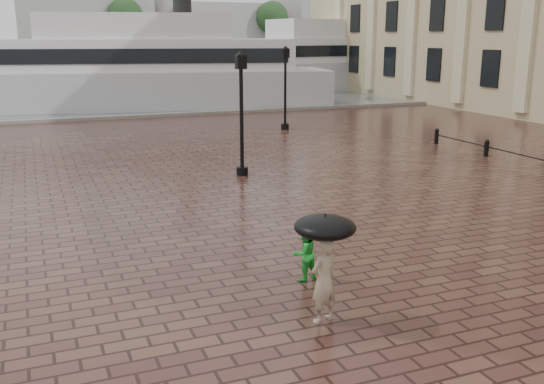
# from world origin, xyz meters

# --- Properties ---
(ground) EXTENTS (300.00, 300.00, 0.00)m
(ground) POSITION_xyz_m (0.00, 0.00, 0.00)
(ground) COLOR #3C1F1B
(ground) RESTS_ON ground
(harbour_water) EXTENTS (240.00, 240.00, 0.00)m
(harbour_water) POSITION_xyz_m (0.00, 92.00, 0.00)
(harbour_water) COLOR #485258
(harbour_water) RESTS_ON ground
(quay_edge) EXTENTS (80.00, 0.60, 0.30)m
(quay_edge) POSITION_xyz_m (0.00, 32.00, 0.00)
(quay_edge) COLOR slate
(quay_edge) RESTS_ON ground
(far_shore) EXTENTS (300.00, 60.00, 2.00)m
(far_shore) POSITION_xyz_m (0.00, 160.00, 1.00)
(far_shore) COLOR #4C4C47
(far_shore) RESTS_ON ground
(distant_skyline) EXTENTS (102.50, 22.00, 33.00)m
(distant_skyline) POSITION_xyz_m (48.14, 150.00, 9.45)
(distant_skyline) COLOR gray
(distant_skyline) RESTS_ON ground
(far_trees) EXTENTS (188.00, 8.00, 13.50)m
(far_trees) POSITION_xyz_m (0.00, 138.00, 9.42)
(far_trees) COLOR #2D2119
(far_trees) RESTS_ON ground
(street_lamps) EXTENTS (21.44, 14.44, 4.40)m
(street_lamps) POSITION_xyz_m (-1.50, 17.50, 2.33)
(street_lamps) COLOR black
(street_lamps) RESTS_ON ground
(adult_pedestrian) EXTENTS (0.67, 0.54, 1.59)m
(adult_pedestrian) POSITION_xyz_m (0.42, 2.05, 0.80)
(adult_pedestrian) COLOR tan
(adult_pedestrian) RESTS_ON ground
(child_pedestrian) EXTENTS (0.67, 0.58, 1.19)m
(child_pedestrian) POSITION_xyz_m (0.91, 3.94, 0.59)
(child_pedestrian) COLOR green
(child_pedestrian) RESTS_ON ground
(ferry_near) EXTENTS (28.25, 12.22, 9.01)m
(ferry_near) POSITION_xyz_m (3.40, 37.88, 2.71)
(ferry_near) COLOR #BEBEBE
(ferry_near) RESTS_ON ground
(ferry_far) EXTENTS (28.11, 10.87, 8.99)m
(ferry_far) POSITION_xyz_m (24.43, 47.49, 2.70)
(ferry_far) COLOR #BEBEBE
(ferry_far) RESTS_ON ground
(umbrella) EXTENTS (1.10, 1.10, 1.11)m
(umbrella) POSITION_xyz_m (0.42, 2.05, 1.80)
(umbrella) COLOR black
(umbrella) RESTS_ON ground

